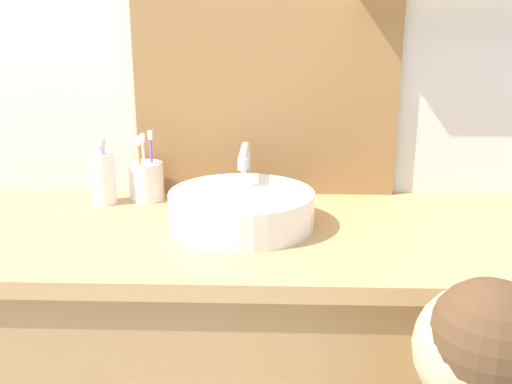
% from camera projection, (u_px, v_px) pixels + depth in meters
% --- Properties ---
extents(wall_back, '(3.20, 0.18, 2.50)m').
position_uv_depth(wall_back, '(274.00, 25.00, 1.46)').
color(wall_back, silver).
rests_on(wall_back, ground_plane).
extents(sink_basin, '(0.33, 0.38, 0.16)m').
position_uv_depth(sink_basin, '(242.00, 207.00, 1.29)').
color(sink_basin, white).
rests_on(sink_basin, vanity_counter).
extents(toothbrush_holder, '(0.09, 0.09, 0.18)m').
position_uv_depth(toothbrush_holder, '(146.00, 180.00, 1.48)').
color(toothbrush_holder, silver).
rests_on(toothbrush_holder, vanity_counter).
extents(soap_dispenser, '(0.06, 0.06, 0.17)m').
position_uv_depth(soap_dispenser, '(103.00, 177.00, 1.44)').
color(soap_dispenser, white).
rests_on(soap_dispenser, vanity_counter).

